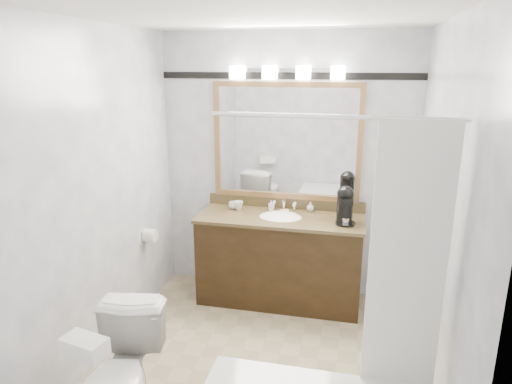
% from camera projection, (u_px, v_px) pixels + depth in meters
% --- Properties ---
extents(room, '(2.42, 2.62, 2.52)m').
position_uv_depth(room, '(256.00, 208.00, 3.13)').
color(room, tan).
rests_on(room, ground).
extents(vanity, '(1.53, 0.58, 0.97)m').
position_uv_depth(vanity, '(280.00, 257.00, 4.31)').
color(vanity, black).
rests_on(vanity, ground).
extents(mirror, '(1.40, 0.04, 1.10)m').
position_uv_depth(mirror, '(286.00, 142.00, 4.27)').
color(mirror, '#A07448').
rests_on(mirror, room).
extents(vanity_light_bar, '(1.02, 0.14, 0.12)m').
position_uv_depth(vanity_light_bar, '(287.00, 72.00, 4.04)').
color(vanity_light_bar, silver).
rests_on(vanity_light_bar, room).
extents(accent_stripe, '(2.40, 0.01, 0.06)m').
position_uv_depth(accent_stripe, '(288.00, 76.00, 4.11)').
color(accent_stripe, black).
rests_on(accent_stripe, room).
extents(tp_roll, '(0.11, 0.12, 0.12)m').
position_uv_depth(tp_roll, '(150.00, 235.00, 4.15)').
color(tp_roll, white).
rests_on(tp_roll, room).
extents(toilet, '(0.55, 0.81, 0.76)m').
position_uv_depth(toilet, '(120.00, 381.00, 2.73)').
color(toilet, white).
rests_on(toilet, ground).
extents(tissue_box, '(0.26, 0.17, 0.10)m').
position_uv_depth(tissue_box, '(85.00, 347.00, 2.34)').
color(tissue_box, white).
rests_on(tissue_box, toilet).
extents(coffee_maker, '(0.17, 0.22, 0.33)m').
position_uv_depth(coffee_maker, '(345.00, 204.00, 3.99)').
color(coffee_maker, black).
rests_on(coffee_maker, vanity).
extents(cup_left, '(0.11, 0.11, 0.07)m').
position_uv_depth(cup_left, '(233.00, 205.00, 4.41)').
color(cup_left, white).
rests_on(cup_left, vanity).
extents(cup_right, '(0.11, 0.11, 0.08)m').
position_uv_depth(cup_right, '(239.00, 205.00, 4.39)').
color(cup_right, white).
rests_on(cup_right, vanity).
extents(soap_bottle_a, '(0.06, 0.06, 0.10)m').
position_uv_depth(soap_bottle_a, '(271.00, 205.00, 4.37)').
color(soap_bottle_a, white).
rests_on(soap_bottle_a, vanity).
extents(soap_bottle_b, '(0.09, 0.09, 0.09)m').
position_uv_depth(soap_bottle_b, '(310.00, 207.00, 4.33)').
color(soap_bottle_b, white).
rests_on(soap_bottle_b, vanity).
extents(soap_bar, '(0.09, 0.07, 0.03)m').
position_uv_depth(soap_bar, '(284.00, 211.00, 4.30)').
color(soap_bar, beige).
rests_on(soap_bar, vanity).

